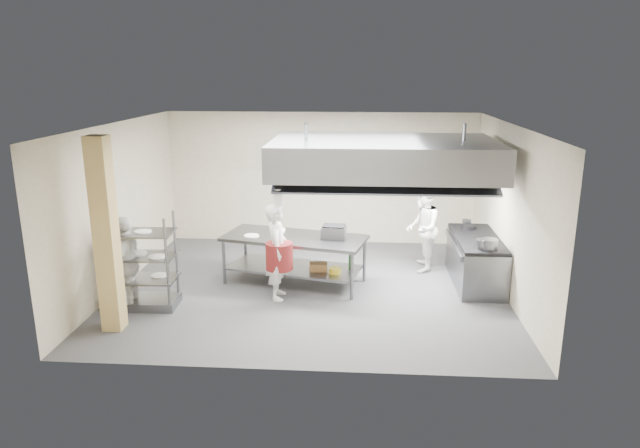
# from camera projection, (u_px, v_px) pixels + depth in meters

# --- Properties ---
(floor) EXTENTS (7.00, 7.00, 0.00)m
(floor) POSITION_uv_depth(u_px,v_px,m) (310.00, 288.00, 10.55)
(floor) COLOR #2B2B2D
(floor) RESTS_ON ground
(ceiling) EXTENTS (7.00, 7.00, 0.00)m
(ceiling) POSITION_uv_depth(u_px,v_px,m) (310.00, 124.00, 9.77)
(ceiling) COLOR silver
(ceiling) RESTS_ON wall_back
(wall_back) EXTENTS (7.00, 0.00, 7.00)m
(wall_back) POSITION_uv_depth(u_px,v_px,m) (321.00, 178.00, 13.05)
(wall_back) COLOR #BDB096
(wall_back) RESTS_ON ground
(wall_left) EXTENTS (0.00, 6.00, 6.00)m
(wall_left) POSITION_uv_depth(u_px,v_px,m) (119.00, 206.00, 10.40)
(wall_left) COLOR #BDB096
(wall_left) RESTS_ON ground
(wall_right) EXTENTS (0.00, 6.00, 6.00)m
(wall_right) POSITION_uv_depth(u_px,v_px,m) (510.00, 213.00, 9.92)
(wall_right) COLOR #BDB096
(wall_right) RESTS_ON ground
(column) EXTENTS (0.30, 0.30, 3.00)m
(column) POSITION_uv_depth(u_px,v_px,m) (106.00, 236.00, 8.53)
(column) COLOR tan
(column) RESTS_ON floor
(exhaust_hood) EXTENTS (4.00, 2.50, 0.60)m
(exhaust_hood) POSITION_uv_depth(u_px,v_px,m) (384.00, 157.00, 10.22)
(exhaust_hood) COLOR slate
(exhaust_hood) RESTS_ON ceiling
(hood_strip_a) EXTENTS (1.60, 0.12, 0.04)m
(hood_strip_a) POSITION_uv_depth(u_px,v_px,m) (334.00, 174.00, 10.37)
(hood_strip_a) COLOR white
(hood_strip_a) RESTS_ON exhaust_hood
(hood_strip_b) EXTENTS (1.60, 0.12, 0.04)m
(hood_strip_b) POSITION_uv_depth(u_px,v_px,m) (433.00, 175.00, 10.24)
(hood_strip_b) COLOR white
(hood_strip_b) RESTS_ON exhaust_hood
(wall_shelf) EXTENTS (1.50, 0.28, 0.04)m
(wall_shelf) POSITION_uv_depth(u_px,v_px,m) (401.00, 181.00, 12.77)
(wall_shelf) COLOR slate
(wall_shelf) RESTS_ON wall_back
(island) EXTENTS (2.82, 1.69, 0.91)m
(island) POSITION_uv_depth(u_px,v_px,m) (295.00, 260.00, 10.71)
(island) COLOR gray
(island) RESTS_ON floor
(island_worktop) EXTENTS (2.82, 1.69, 0.06)m
(island_worktop) POSITION_uv_depth(u_px,v_px,m) (294.00, 238.00, 10.60)
(island_worktop) COLOR slate
(island_worktop) RESTS_ON island
(island_undershelf) EXTENTS (2.59, 1.54, 0.04)m
(island_undershelf) POSITION_uv_depth(u_px,v_px,m) (295.00, 267.00, 10.75)
(island_undershelf) COLOR slate
(island_undershelf) RESTS_ON island
(pass_rack) EXTENTS (1.10, 0.67, 1.62)m
(pass_rack) POSITION_uv_depth(u_px,v_px,m) (143.00, 261.00, 9.54)
(pass_rack) COLOR gray
(pass_rack) RESTS_ON floor
(cooking_range) EXTENTS (0.80, 2.00, 0.84)m
(cooking_range) POSITION_uv_depth(u_px,v_px,m) (475.00, 261.00, 10.71)
(cooking_range) COLOR gray
(cooking_range) RESTS_ON floor
(range_top) EXTENTS (0.78, 1.96, 0.06)m
(range_top) POSITION_uv_depth(u_px,v_px,m) (477.00, 239.00, 10.60)
(range_top) COLOR black
(range_top) RESTS_ON cooking_range
(chef_head) EXTENTS (0.45, 0.65, 1.70)m
(chef_head) POSITION_uv_depth(u_px,v_px,m) (278.00, 252.00, 9.90)
(chef_head) COLOR silver
(chef_head) RESTS_ON floor
(chef_line) EXTENTS (0.77, 0.93, 1.74)m
(chef_line) POSITION_uv_depth(u_px,v_px,m) (422.00, 228.00, 11.28)
(chef_line) COLOR silver
(chef_line) RESTS_ON floor
(chef_plating) EXTENTS (0.42, 0.95, 1.61)m
(chef_plating) POSITION_uv_depth(u_px,v_px,m) (128.00, 263.00, 9.44)
(chef_plating) COLOR white
(chef_plating) RESTS_ON floor
(griddle) EXTENTS (0.47, 0.38, 0.22)m
(griddle) POSITION_uv_depth(u_px,v_px,m) (334.00, 232.00, 10.48)
(griddle) COLOR slate
(griddle) RESTS_ON island_worktop
(wicker_basket) EXTENTS (0.34, 0.24, 0.14)m
(wicker_basket) POSITION_uv_depth(u_px,v_px,m) (318.00, 267.00, 10.51)
(wicker_basket) COLOR brown
(wicker_basket) RESTS_ON island_undershelf
(stockpot) EXTENTS (0.27, 0.27, 0.19)m
(stockpot) POSITION_uv_depth(u_px,v_px,m) (490.00, 244.00, 9.84)
(stockpot) COLOR gray
(stockpot) RESTS_ON range_top
(plate_stack) EXTENTS (0.28, 0.28, 0.05)m
(plate_stack) POSITION_uv_depth(u_px,v_px,m) (144.00, 277.00, 9.61)
(plate_stack) COLOR white
(plate_stack) RESTS_ON pass_rack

